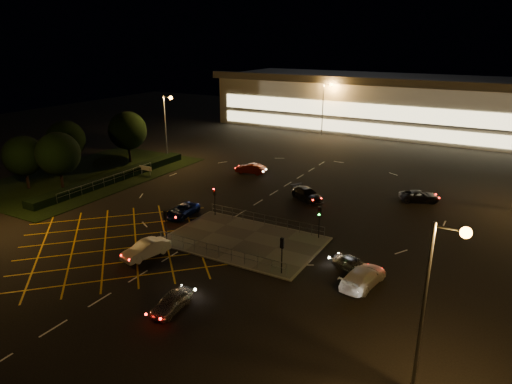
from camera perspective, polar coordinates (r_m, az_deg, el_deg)
The scene contains 25 objects.
ground at distance 46.11m, azimuth -2.41°, elevation -4.71°, with size 180.00×180.00×0.00m, color black.
pedestrian_island at distance 43.58m, azimuth -1.56°, elevation -6.08°, with size 14.00×9.00×0.12m, color #4C4944.
grass_verge at distance 68.06m, azimuth -20.09°, elevation 2.01°, with size 18.00×30.00×0.08m, color black.
hedge at distance 64.31m, azimuth -17.20°, elevation 1.81°, with size 2.00×26.00×1.00m, color black.
supermarket at distance 101.17m, azimuth 16.68°, elevation 10.63°, with size 72.00×26.50×10.50m.
streetlight_se at distance 24.91m, azimuth 21.53°, elevation -11.02°, with size 1.78×0.56×10.03m.
streetlight_nw at distance 71.80m, azimuth -11.06°, elevation 9.00°, with size 1.78×0.56×10.03m.
streetlight_far_left at distance 90.51m, azimuth 8.64°, elevation 11.11°, with size 1.78×0.56×10.03m.
signal_sw at distance 42.98m, azimuth -11.25°, elevation -3.47°, with size 0.28×0.30×3.15m.
signal_se at distance 36.83m, azimuth 3.27°, elevation -7.03°, with size 0.28×0.30×3.15m.
signal_nw at distance 48.86m, azimuth -5.21°, elevation -0.41°, with size 0.28×0.30×3.15m.
signal_ne at distance 43.55m, azimuth 7.94°, elevation -2.97°, with size 0.28×0.30×3.15m.
tree_a at distance 63.98m, azimuth -27.07°, elevation 4.05°, with size 5.04×5.04×6.86m.
tree_b at distance 70.03m, azimuth -22.68°, elevation 6.05°, with size 5.40×5.40×7.35m.
tree_c at distance 72.17m, azimuth -15.75°, elevation 7.39°, with size 5.76×5.76×7.84m.
tree_d at distance 80.69m, azimuth -15.76°, elevation 7.87°, with size 4.68×4.68×6.37m.
tree_e at distance 61.81m, azimuth -23.50°, elevation 4.39°, with size 5.40×5.40×7.35m.
car_near_silver at distance 33.71m, azimuth -10.49°, elevation -13.33°, with size 1.52×3.79×1.29m, color #AEAFB5.
car_queue_white at distance 41.51m, azimuth -13.60°, elevation -6.96°, with size 1.53×4.40×1.45m, color silver.
car_left_blue at distance 49.91m, azimuth -9.20°, elevation -2.29°, with size 2.08×4.50×1.25m, color #0C174D.
car_far_dkgrey at distance 54.52m, azimuth 6.36°, elevation -0.24°, with size 1.96×4.82×1.40m, color black.
car_right_silver at distance 38.78m, azimuth 12.06°, elevation -8.90°, with size 1.51×3.75×1.28m, color #9B9DA2.
car_circ_red at distance 64.68m, azimuth -0.66°, elevation 2.95°, with size 1.49×4.28×1.41m, color maroon.
car_east_grey at distance 56.94m, azimuth 19.73°, elevation -0.50°, with size 2.11×4.58×1.27m, color black.
car_approach_white at distance 37.01m, azimuth 13.25°, elevation -10.23°, with size 2.09×5.14×1.49m, color #BDBDBD.
Camera 1 is at (22.45, -35.82, 18.42)m, focal length 32.00 mm.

